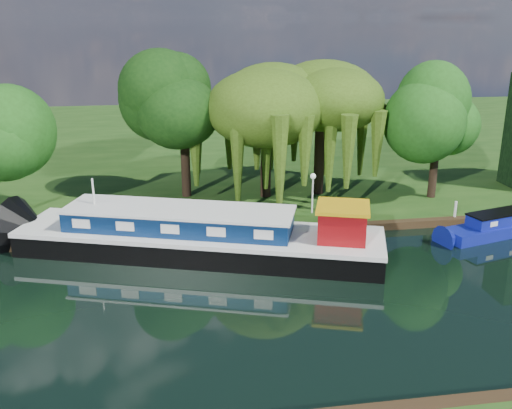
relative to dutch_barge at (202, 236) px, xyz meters
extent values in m
plane|color=black|center=(6.67, -6.05, -1.02)|extent=(120.00, 120.00, 0.00)
cube|color=#173A10|center=(6.67, 27.95, -0.79)|extent=(120.00, 52.00, 0.45)
cube|color=black|center=(-0.16, 0.05, -0.53)|extent=(19.73, 10.20, 1.29)
cube|color=silver|center=(-0.16, 0.05, 0.22)|extent=(19.86, 10.32, 0.24)
cube|color=#071F47|center=(-1.18, 0.39, 0.86)|extent=(12.37, 6.73, 1.02)
cube|color=silver|center=(-1.18, 0.39, 1.43)|extent=(12.64, 7.00, 0.13)
cube|color=maroon|center=(6.98, -2.33, 1.15)|extent=(2.99, 2.99, 1.61)
cube|color=#C7960E|center=(6.98, -2.33, 2.05)|extent=(3.33, 3.33, 0.17)
cylinder|color=silver|center=(-5.67, 1.89, 1.64)|extent=(0.11, 0.11, 2.58)
cube|color=silver|center=(16.41, -0.72, 0.01)|extent=(0.51, 0.18, 0.28)
imported|color=maroon|center=(-2.63, 0.76, -1.02)|extent=(3.32, 2.42, 0.67)
cylinder|color=black|center=(4.89, 8.40, 1.93)|extent=(0.65, 0.65, 5.01)
ellipsoid|color=#324B10|center=(4.89, 8.40, 5.55)|extent=(6.99, 6.99, 4.52)
cylinder|color=black|center=(8.64, 8.54, 1.87)|extent=(0.69, 0.69, 4.88)
ellipsoid|color=#324B10|center=(8.64, 8.54, 5.40)|extent=(6.67, 6.67, 4.31)
cylinder|color=black|center=(-0.46, 9.30, 2.86)|extent=(0.65, 0.65, 6.85)
ellipsoid|color=black|center=(-0.46, 9.30, 5.66)|extent=(5.48, 5.48, 5.48)
cylinder|color=black|center=(16.06, 6.47, 2.41)|extent=(0.59, 0.59, 5.95)
ellipsoid|color=#1B4B12|center=(16.06, 6.47, 4.84)|extent=(4.76, 4.76, 4.76)
cylinder|color=silver|center=(7.17, 4.45, 0.53)|extent=(0.10, 0.10, 2.20)
sphere|color=white|center=(7.17, 4.45, 1.81)|extent=(0.36, 0.36, 0.36)
cylinder|color=silver|center=(-3.33, 2.35, -0.07)|extent=(0.16, 0.16, 1.00)
cylinder|color=silver|center=(2.67, 2.35, -0.07)|extent=(0.16, 0.16, 1.00)
cylinder|color=silver|center=(9.67, 2.35, -0.07)|extent=(0.16, 0.16, 1.00)
cylinder|color=silver|center=(15.67, 2.35, -0.07)|extent=(0.16, 0.16, 1.00)
camera|label=1|loc=(-1.54, -28.46, 11.09)|focal=40.00mm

